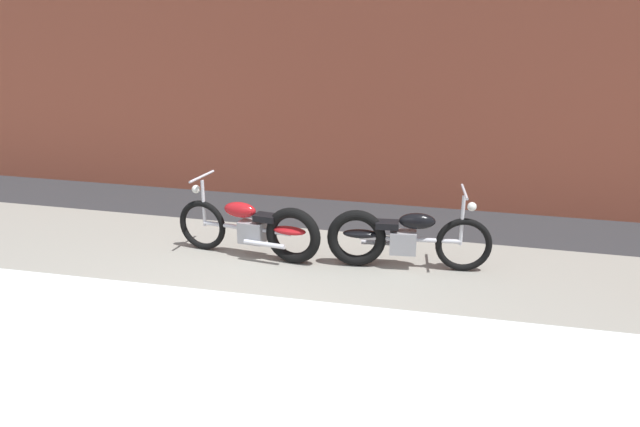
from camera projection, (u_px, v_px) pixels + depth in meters
The scene contains 4 objects.
ground_plane at pixel (215, 356), 5.54m from camera, with size 80.00×80.00×0.00m, color #2D2D30.
sidewalk_slab at pixel (274, 278), 7.15m from camera, with size 36.00×3.50×0.01m, color gray.
motorcycle_red at pixel (257, 228), 7.64m from camera, with size 2.00×0.60×1.03m.
motorcycle_black at pixel (397, 237), 7.34m from camera, with size 2.00×0.58×1.03m.
Camera 1 is at (2.10, -4.45, 3.04)m, focal length 33.68 mm.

